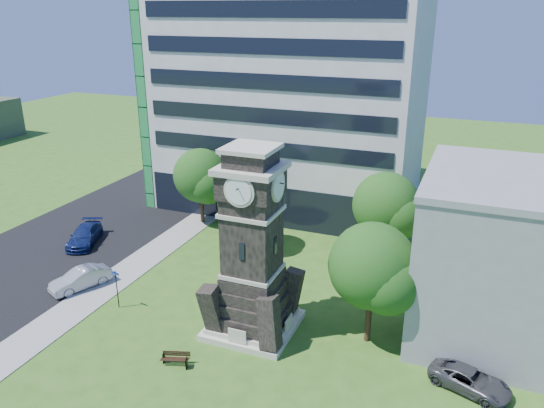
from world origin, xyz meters
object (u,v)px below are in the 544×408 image
at_px(clock_tower, 252,255).
at_px(street_sign, 117,285).
at_px(car_street_north, 85,236).
at_px(car_east_lot, 470,380).
at_px(car_street_mid, 80,279).
at_px(park_bench, 175,358).

xyz_separation_m(clock_tower, street_sign, (-9.76, -1.20, -3.50)).
distance_m(car_street_north, car_east_lot, 33.51).
bearing_deg(car_street_mid, car_street_north, 152.08).
distance_m(car_east_lot, park_bench, 16.64).
relative_size(car_street_mid, park_bench, 2.73).
relative_size(clock_tower, car_street_north, 2.33).
relative_size(car_street_north, park_bench, 3.22).
relative_size(clock_tower, park_bench, 7.48).
height_order(clock_tower, car_street_mid, clock_tower).
xyz_separation_m(clock_tower, car_street_mid, (-14.11, 0.06, -4.55)).
relative_size(car_street_north, car_east_lot, 1.20).
bearing_deg(street_sign, park_bench, -17.24).
bearing_deg(park_bench, street_sign, 131.93).
xyz_separation_m(park_bench, street_sign, (-7.06, 3.99, 1.33)).
relative_size(car_street_mid, car_east_lot, 1.02).
bearing_deg(street_sign, car_street_mid, 176.16).
distance_m(park_bench, street_sign, 8.22).
bearing_deg(car_street_mid, car_east_lot, 21.59).
bearing_deg(clock_tower, car_street_mid, 179.77).
xyz_separation_m(clock_tower, car_east_lot, (13.42, -1.05, -4.67)).
bearing_deg(car_street_mid, clock_tower, 23.68).
distance_m(car_street_mid, park_bench, 12.55).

